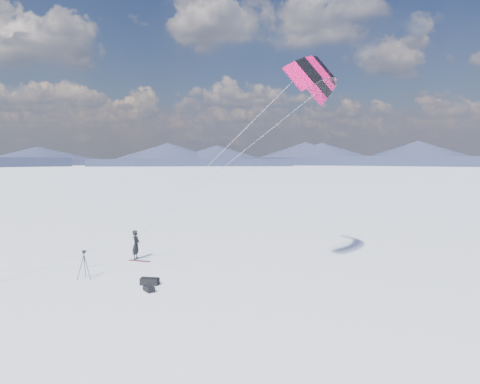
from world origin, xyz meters
The scene contains 9 objects.
ground centered at (0.00, 0.00, 0.00)m, with size 1800.00×1800.00×0.00m, color white.
horizon_hills centered at (0.00, 0.00, 3.42)m, with size 704.84×706.81×8.51m.
snow_tracks centered at (-1.44, -0.32, 0.00)m, with size 13.93×10.25×0.01m.
snowkiter centered at (-1.10, 3.94, 0.00)m, with size 0.64×0.42×1.76m, color black.
snowboard centered at (-0.56, 3.56, 0.02)m, with size 1.39×0.26×0.04m, color maroon.
tripod centered at (-0.63, -0.91, 0.94)m, with size 0.62×0.69×1.47m.
gear_bag_a centered at (2.99, -0.42, 0.17)m, with size 0.95×0.63×0.39m.
gear_bag_b centered at (3.60, -1.35, 0.14)m, with size 0.76×0.65×0.31m.
power_kite centered at (9.62, 5.19, 10.25)m, with size 11.98×6.44×9.91m.
Camera 1 is at (16.14, -18.72, 6.16)m, focal length 35.00 mm.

